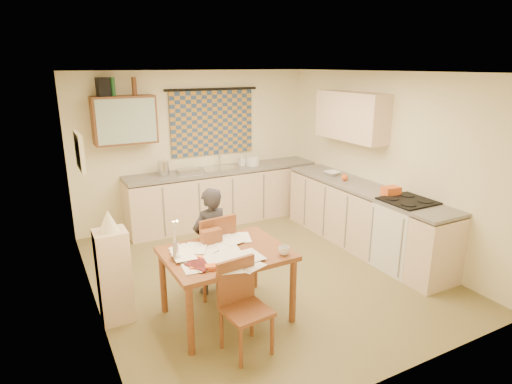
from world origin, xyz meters
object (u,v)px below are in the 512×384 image
stove (404,235)px  person (211,241)px  counter_back (225,195)px  chair_far (212,267)px  dining_table (227,284)px  shelf_stand (114,276)px  counter_right (363,217)px

stove → person: 2.52m
counter_back → person: 2.40m
chair_far → person: person is taller
counter_back → dining_table: 2.94m
counter_back → stove: (1.31, -2.73, 0.02)m
stove → shelf_stand: 3.58m
dining_table → chair_far: 0.58m
counter_right → person: bearing=-176.0°
stove → counter_back: bearing=115.7°
dining_table → stove: bearing=-1.9°
chair_far → person: size_ratio=0.77×
counter_right → shelf_stand: (-3.54, -0.25, 0.05)m
dining_table → chair_far: bearing=82.7°
stove → shelf_stand: shelf_stand is taller
counter_right → shelf_stand: shelf_stand is taller
person → chair_far: bearing=75.8°
dining_table → shelf_stand: shelf_stand is taller
person → counter_right: bearing=172.4°
counter_back → counter_right: (1.31, -1.94, -0.00)m
stove → chair_far: (-2.43, 0.62, -0.17)m
stove → dining_table: (-2.50, 0.05, -0.09)m
person → shelf_stand: person is taller
stove → chair_far: size_ratio=0.96×
chair_far → shelf_stand: (-1.11, -0.08, 0.20)m
counter_back → chair_far: 2.40m
counter_right → dining_table: size_ratio=2.36×
stove → shelf_stand: bearing=171.3°
counter_right → chair_far: (-2.43, -0.18, -0.15)m
chair_far → counter_back: bearing=-123.7°
counter_back → stove: bearing=-64.3°
counter_back → chair_far: chair_far is taller
counter_right → person: (-2.43, -0.17, 0.18)m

